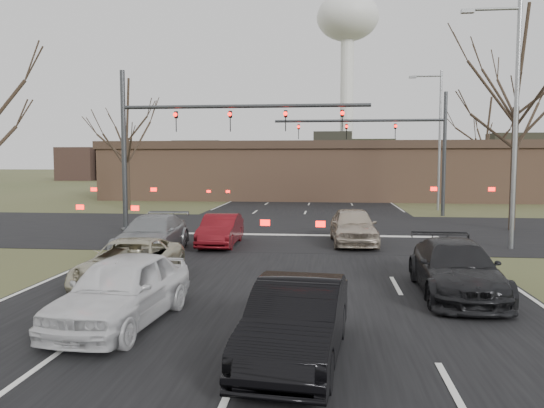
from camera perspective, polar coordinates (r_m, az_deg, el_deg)
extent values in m
plane|color=#414927|center=(12.95, -0.96, -11.58)|extent=(360.00, 360.00, 0.00)
cube|color=black|center=(72.44, 4.80, 1.88)|extent=(14.00, 300.00, 0.02)
cube|color=black|center=(27.62, 2.82, -2.79)|extent=(200.00, 14.00, 0.02)
cube|color=#89634A|center=(50.36, 6.57, 3.21)|extent=(42.00, 10.00, 4.60)
cube|color=#38281E|center=(50.35, 6.59, 6.23)|extent=(42.40, 10.40, 0.70)
cylinder|color=silver|center=(133.08, 8.04, 10.49)|extent=(3.20, 3.20, 34.00)
ellipsoid|color=silver|center=(136.80, 8.15, 19.27)|extent=(15.00, 15.00, 11.25)
cylinder|color=#383A3D|center=(27.24, -15.63, 5.34)|extent=(0.24, 0.24, 8.00)
cylinder|color=#383A3D|center=(25.78, -3.03, 10.45)|extent=(12.00, 0.18, 0.18)
imported|color=black|center=(26.44, -10.26, 8.72)|extent=(0.16, 0.20, 1.00)
imported|color=black|center=(25.83, -4.50, 8.88)|extent=(0.16, 0.20, 1.00)
imported|color=black|center=(25.48, 1.48, 8.95)|extent=(0.16, 0.20, 1.00)
imported|color=black|center=(25.41, 7.56, 8.92)|extent=(0.16, 0.20, 1.00)
cylinder|color=#383A3D|center=(36.12, 18.04, 5.10)|extent=(0.24, 0.24, 8.00)
cylinder|color=#383A3D|center=(35.48, 9.31, 8.84)|extent=(11.00, 0.18, 0.18)
imported|color=black|center=(35.65, 13.11, 7.63)|extent=(0.16, 0.20, 1.00)
imported|color=black|center=(35.40, 8.01, 7.73)|extent=(0.16, 0.20, 1.00)
imported|color=black|center=(35.44, 2.88, 7.77)|extent=(0.16, 0.20, 1.00)
cylinder|color=gray|center=(23.60, 24.73, 7.63)|extent=(0.18, 0.18, 10.00)
cylinder|color=gray|center=(24.01, 22.75, 18.77)|extent=(2.00, 0.12, 0.12)
cube|color=gray|center=(23.75, 20.30, 18.88)|extent=(0.50, 0.25, 0.15)
cylinder|color=gray|center=(40.16, 17.59, 6.49)|extent=(0.18, 0.18, 10.00)
cylinder|color=gray|center=(40.39, 16.33, 13.06)|extent=(2.00, 0.12, 0.12)
cube|color=gray|center=(40.22, 14.89, 13.06)|extent=(0.50, 0.25, 0.15)
cylinder|color=black|center=(29.89, 24.56, 3.42)|extent=(0.32, 0.32, 6.33)
cylinder|color=black|center=(40.07, -15.26, 3.13)|extent=(0.32, 0.32, 5.23)
cylinder|color=black|center=(49.23, 21.93, 3.07)|extent=(0.32, 0.32, 4.95)
imported|color=#B4AE92|center=(15.72, -14.96, -6.27)|extent=(2.55, 5.02, 1.36)
imported|color=silver|center=(12.33, -15.84, -8.86)|extent=(2.23, 4.72, 1.56)
imported|color=black|center=(9.84, 2.68, -12.46)|extent=(1.98, 4.57, 1.46)
imported|color=black|center=(15.17, 19.16, -6.59)|extent=(2.12, 5.04, 1.45)
imported|color=gray|center=(21.22, -12.77, -3.22)|extent=(2.18, 5.14, 1.48)
imported|color=#5F0D13|center=(22.64, -5.55, -2.81)|extent=(1.47, 4.06, 1.33)
imported|color=#B5A692|center=(23.20, 8.72, -2.36)|extent=(2.10, 4.72, 1.58)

